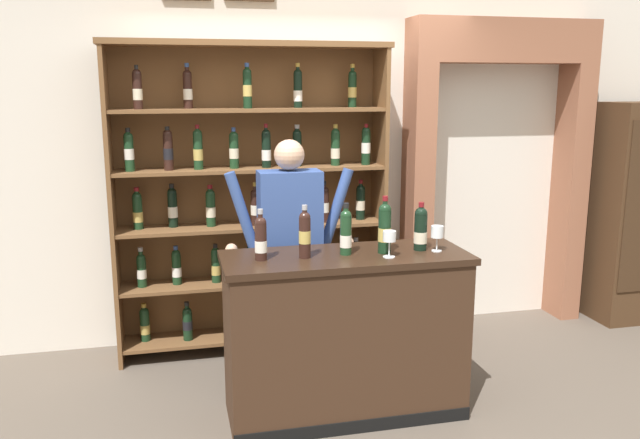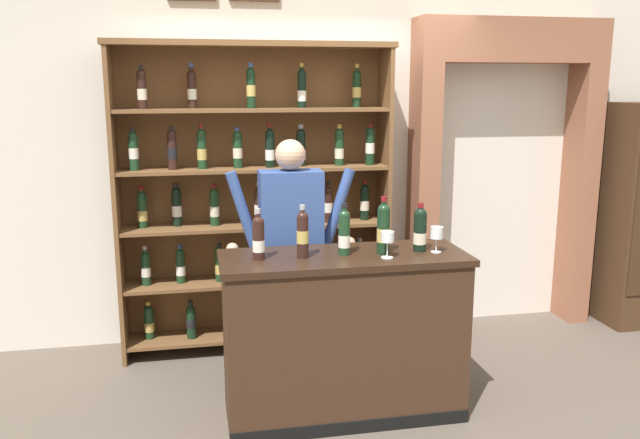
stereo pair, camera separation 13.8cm
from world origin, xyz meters
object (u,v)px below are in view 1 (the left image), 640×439
(tasting_bottle_riserva, at_px, (421,229))
(wine_glass_center, at_px, (437,233))
(tasting_bottle_grappa, at_px, (261,238))
(tasting_bottle_rosso, at_px, (385,228))
(wine_shelf, at_px, (251,194))
(shopkeeper, at_px, (290,236))
(tasting_bottle_vin_santo, at_px, (346,232))
(wine_glass_spare, at_px, (389,238))
(tasting_bottle_brunello, at_px, (305,233))
(tasting_counter, at_px, (344,335))

(tasting_bottle_riserva, height_order, wine_glass_center, tasting_bottle_riserva)
(tasting_bottle_grappa, height_order, tasting_bottle_rosso, tasting_bottle_rosso)
(wine_shelf, xyz_separation_m, shopkeeper, (0.18, -0.62, -0.19))
(tasting_bottle_vin_santo, height_order, tasting_bottle_rosso, tasting_bottle_rosso)
(tasting_bottle_riserva, bearing_deg, wine_glass_spare, -153.77)
(wine_shelf, xyz_separation_m, tasting_bottle_brunello, (0.16, -1.16, -0.04))
(tasting_bottle_riserva, xyz_separation_m, wine_glass_spare, (-0.24, -0.12, -0.01))
(tasting_bottle_riserva, distance_m, wine_glass_spare, 0.27)
(tasting_counter, bearing_deg, shopkeeper, 113.84)
(tasting_bottle_rosso, bearing_deg, wine_shelf, 119.00)
(shopkeeper, height_order, tasting_bottle_grappa, shopkeeper)
(tasting_bottle_brunello, bearing_deg, tasting_bottle_riserva, 1.36)
(tasting_bottle_grappa, distance_m, tasting_bottle_riserva, 0.97)
(tasting_bottle_grappa, relative_size, tasting_bottle_riserva, 1.01)
(tasting_bottle_brunello, xyz_separation_m, wine_glass_spare, (0.48, -0.10, -0.03))
(wine_shelf, height_order, tasting_bottle_brunello, wine_shelf)
(tasting_bottle_riserva, bearing_deg, tasting_bottle_vin_santo, 179.98)
(wine_glass_center, bearing_deg, tasting_bottle_rosso, 173.59)
(tasting_counter, relative_size, tasting_bottle_grappa, 4.94)
(tasting_bottle_brunello, relative_size, tasting_bottle_riserva, 1.06)
(shopkeeper, xyz_separation_m, wine_glass_center, (0.78, -0.57, 0.11))
(tasting_bottle_rosso, xyz_separation_m, wine_glass_spare, (-0.01, -0.10, -0.04))
(shopkeeper, height_order, tasting_bottle_rosso, shopkeeper)
(tasting_counter, bearing_deg, tasting_bottle_brunello, -175.92)
(tasting_counter, bearing_deg, tasting_bottle_grappa, -179.29)
(tasting_bottle_grappa, xyz_separation_m, tasting_bottle_riserva, (0.97, 0.01, 0.00))
(tasting_bottle_brunello, bearing_deg, wine_glass_center, -2.50)
(shopkeeper, distance_m, tasting_bottle_brunello, 0.56)
(shopkeeper, distance_m, tasting_bottle_rosso, 0.73)
(tasting_bottle_brunello, xyz_separation_m, tasting_bottle_rosso, (0.48, 0.00, 0.01))
(tasting_bottle_grappa, distance_m, tasting_bottle_brunello, 0.25)
(wine_glass_center, bearing_deg, tasting_bottle_vin_santo, 174.61)
(tasting_bottle_grappa, distance_m, tasting_bottle_vin_santo, 0.50)
(wine_shelf, height_order, wine_glass_center, wine_shelf)
(tasting_bottle_brunello, distance_m, wine_glass_center, 0.80)
(tasting_bottle_brunello, distance_m, wine_glass_spare, 0.49)
(shopkeeper, bearing_deg, tasting_bottle_rosso, -49.12)
(wine_shelf, distance_m, wine_glass_spare, 1.42)
(wine_shelf, xyz_separation_m, tasting_bottle_rosso, (0.64, -1.16, -0.04))
(tasting_counter, relative_size, tasting_bottle_rosso, 4.27)
(wine_glass_spare, bearing_deg, wine_shelf, 116.82)
(shopkeeper, xyz_separation_m, tasting_bottle_grappa, (-0.27, -0.53, 0.13))
(wine_shelf, distance_m, tasting_bottle_rosso, 1.33)
(tasting_counter, distance_m, wine_glass_spare, 0.67)
(tasting_counter, height_order, shopkeeper, shopkeeper)
(wine_shelf, distance_m, shopkeeper, 0.67)
(tasting_bottle_grappa, xyz_separation_m, tasting_bottle_vin_santo, (0.50, 0.01, 0.01))
(tasting_bottle_vin_santo, height_order, wine_glass_center, tasting_bottle_vin_santo)
(wine_glass_spare, bearing_deg, tasting_bottle_riserva, 26.23)
(tasting_counter, xyz_separation_m, tasting_bottle_riserva, (0.47, -0.00, 0.63))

